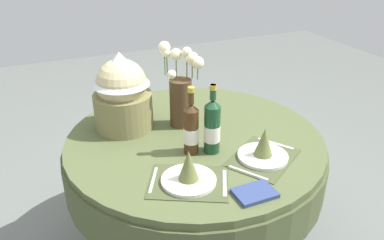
{
  "coord_description": "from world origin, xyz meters",
  "views": [
    {
      "loc": [
        -0.74,
        -1.63,
        1.75
      ],
      "look_at": [
        0.0,
        0.03,
        0.82
      ],
      "focal_mm": 36.42,
      "sensor_mm": 36.0,
      "label": 1
    }
  ],
  "objects_px": {
    "wine_bottle_centre": "(212,126)",
    "gift_tub_back_left": "(122,90)",
    "dining_table": "(194,161)",
    "wine_bottle_left": "(191,129)",
    "book_on_table": "(255,193)",
    "place_setting_right": "(263,150)",
    "flower_vase": "(181,90)",
    "place_setting_left": "(189,173)"
  },
  "relations": [
    {
      "from": "wine_bottle_centre",
      "to": "gift_tub_back_left",
      "type": "height_order",
      "value": "gift_tub_back_left"
    },
    {
      "from": "dining_table",
      "to": "wine_bottle_centre",
      "type": "height_order",
      "value": "wine_bottle_centre"
    },
    {
      "from": "wine_bottle_left",
      "to": "book_on_table",
      "type": "distance_m",
      "value": 0.44
    },
    {
      "from": "dining_table",
      "to": "gift_tub_back_left",
      "type": "height_order",
      "value": "gift_tub_back_left"
    },
    {
      "from": "place_setting_right",
      "to": "flower_vase",
      "type": "xyz_separation_m",
      "value": [
        -0.22,
        0.49,
        0.16
      ]
    },
    {
      "from": "dining_table",
      "to": "flower_vase",
      "type": "xyz_separation_m",
      "value": [
        -0.01,
        0.16,
        0.36
      ]
    },
    {
      "from": "dining_table",
      "to": "place_setting_right",
      "type": "xyz_separation_m",
      "value": [
        0.21,
        -0.33,
        0.2
      ]
    },
    {
      "from": "book_on_table",
      "to": "wine_bottle_left",
      "type": "bearing_deg",
      "value": 104.0
    },
    {
      "from": "place_setting_right",
      "to": "dining_table",
      "type": "bearing_deg",
      "value": 122.48
    },
    {
      "from": "place_setting_left",
      "to": "wine_bottle_left",
      "type": "xyz_separation_m",
      "value": [
        0.11,
        0.22,
        0.08
      ]
    },
    {
      "from": "flower_vase",
      "to": "book_on_table",
      "type": "bearing_deg",
      "value": -87.37
    },
    {
      "from": "place_setting_left",
      "to": "place_setting_right",
      "type": "bearing_deg",
      "value": 5.1
    },
    {
      "from": "place_setting_left",
      "to": "wine_bottle_left",
      "type": "bearing_deg",
      "value": 63.71
    },
    {
      "from": "place_setting_right",
      "to": "wine_bottle_left",
      "type": "relative_size",
      "value": 1.24
    },
    {
      "from": "place_setting_right",
      "to": "wine_bottle_centre",
      "type": "xyz_separation_m",
      "value": [
        -0.19,
        0.16,
        0.09
      ]
    },
    {
      "from": "flower_vase",
      "to": "wine_bottle_left",
      "type": "xyz_separation_m",
      "value": [
        -0.07,
        -0.3,
        -0.07
      ]
    },
    {
      "from": "flower_vase",
      "to": "book_on_table",
      "type": "distance_m",
      "value": 0.74
    },
    {
      "from": "place_setting_left",
      "to": "book_on_table",
      "type": "xyz_separation_m",
      "value": [
        0.22,
        -0.19,
        -0.04
      ]
    },
    {
      "from": "dining_table",
      "to": "place_setting_right",
      "type": "height_order",
      "value": "place_setting_right"
    },
    {
      "from": "gift_tub_back_left",
      "to": "place_setting_right",
      "type": "bearing_deg",
      "value": -48.35
    },
    {
      "from": "flower_vase",
      "to": "wine_bottle_centre",
      "type": "relative_size",
      "value": 1.29
    },
    {
      "from": "place_setting_right",
      "to": "book_on_table",
      "type": "xyz_separation_m",
      "value": [
        -0.19,
        -0.22,
        -0.04
      ]
    },
    {
      "from": "place_setting_right",
      "to": "wine_bottle_left",
      "type": "distance_m",
      "value": 0.36
    },
    {
      "from": "place_setting_right",
      "to": "flower_vase",
      "type": "distance_m",
      "value": 0.56
    },
    {
      "from": "gift_tub_back_left",
      "to": "dining_table",
      "type": "bearing_deg",
      "value": -39.37
    },
    {
      "from": "place_setting_left",
      "to": "book_on_table",
      "type": "relative_size",
      "value": 2.49
    },
    {
      "from": "dining_table",
      "to": "wine_bottle_left",
      "type": "height_order",
      "value": "wine_bottle_left"
    },
    {
      "from": "place_setting_left",
      "to": "book_on_table",
      "type": "distance_m",
      "value": 0.29
    },
    {
      "from": "book_on_table",
      "to": "dining_table",
      "type": "bearing_deg",
      "value": 92.27
    },
    {
      "from": "dining_table",
      "to": "gift_tub_back_left",
      "type": "bearing_deg",
      "value": 140.63
    },
    {
      "from": "place_setting_left",
      "to": "wine_bottle_centre",
      "type": "bearing_deg",
      "value": 43.07
    },
    {
      "from": "book_on_table",
      "to": "gift_tub_back_left",
      "type": "bearing_deg",
      "value": 112.17
    },
    {
      "from": "place_setting_left",
      "to": "gift_tub_back_left",
      "type": "bearing_deg",
      "value": 100.61
    },
    {
      "from": "wine_bottle_left",
      "to": "wine_bottle_centre",
      "type": "distance_m",
      "value": 0.1
    },
    {
      "from": "dining_table",
      "to": "place_setting_right",
      "type": "bearing_deg",
      "value": -57.52
    },
    {
      "from": "dining_table",
      "to": "wine_bottle_left",
      "type": "xyz_separation_m",
      "value": [
        -0.08,
        -0.14,
        0.28
      ]
    },
    {
      "from": "place_setting_right",
      "to": "gift_tub_back_left",
      "type": "xyz_separation_m",
      "value": [
        -0.52,
        0.58,
        0.17
      ]
    },
    {
      "from": "book_on_table",
      "to": "gift_tub_back_left",
      "type": "distance_m",
      "value": 0.89
    },
    {
      "from": "place_setting_left",
      "to": "flower_vase",
      "type": "relative_size",
      "value": 0.93
    },
    {
      "from": "place_setting_left",
      "to": "gift_tub_back_left",
      "type": "relative_size",
      "value": 0.99
    },
    {
      "from": "dining_table",
      "to": "wine_bottle_centre",
      "type": "distance_m",
      "value": 0.34
    },
    {
      "from": "place_setting_left",
      "to": "wine_bottle_centre",
      "type": "relative_size",
      "value": 1.2
    }
  ]
}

